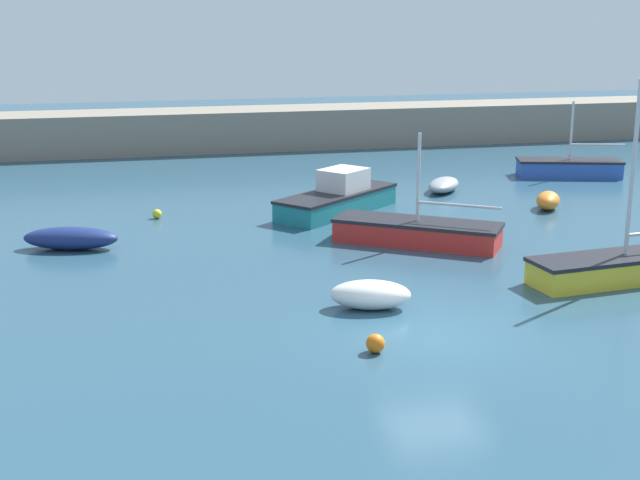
# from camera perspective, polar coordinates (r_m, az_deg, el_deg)

# --- Properties ---
(ground_plane) EXTENTS (120.00, 120.00, 0.20)m
(ground_plane) POSITION_cam_1_polar(r_m,az_deg,el_deg) (22.65, 7.42, -6.37)
(ground_plane) COLOR #284C60
(harbor_breakwater) EXTENTS (67.83, 3.77, 2.28)m
(harbor_breakwater) POSITION_cam_1_polar(r_m,az_deg,el_deg) (52.21, -4.78, 7.11)
(harbor_breakwater) COLOR gray
(harbor_breakwater) RESTS_ON ground_plane
(sailboat_short_mast) EXTENTS (5.75, 4.70, 3.87)m
(sailboat_short_mast) POSITION_cam_1_polar(r_m,az_deg,el_deg) (31.08, 6.24, 0.53)
(sailboat_short_mast) COLOR red
(sailboat_short_mast) RESTS_ON ground_plane
(sailboat_tall_mast) EXTENTS (6.23, 2.22, 6.02)m
(sailboat_tall_mast) POSITION_cam_1_polar(r_m,az_deg,el_deg) (28.29, 18.91, -1.58)
(sailboat_tall_mast) COLOR yellow
(sailboat_tall_mast) RESTS_ON ground_plane
(rowboat_white_midwater) EXTENTS (3.41, 1.94, 0.76)m
(rowboat_white_midwater) POSITION_cam_1_polar(r_m,az_deg,el_deg) (31.40, -15.67, 0.11)
(rowboat_white_midwater) COLOR navy
(rowboat_white_midwater) RESTS_ON ground_plane
(sailboat_twin_hulled) EXTENTS (5.19, 2.94, 3.64)m
(sailboat_twin_hulled) POSITION_cam_1_polar(r_m,az_deg,el_deg) (44.97, 15.65, 4.48)
(sailboat_twin_hulled) COLOR #2D56B7
(sailboat_twin_hulled) RESTS_ON ground_plane
(cabin_cruiser_white) EXTENTS (5.77, 5.23, 1.72)m
(cabin_cruiser_white) POSITION_cam_1_polar(r_m,az_deg,el_deg) (35.64, 1.18, 2.73)
(cabin_cruiser_white) COLOR teal
(cabin_cruiser_white) RESTS_ON ground_plane
(rowboat_blue_near) EXTENTS (2.50, 2.87, 0.59)m
(rowboat_blue_near) POSITION_cam_1_polar(r_m,az_deg,el_deg) (40.19, 7.92, 3.52)
(rowboat_blue_near) COLOR gray
(rowboat_blue_near) RESTS_ON ground_plane
(fishing_dinghy_green) EXTENTS (1.73, 2.02, 0.71)m
(fishing_dinghy_green) POSITION_cam_1_polar(r_m,az_deg,el_deg) (37.45, 14.39, 2.47)
(fishing_dinghy_green) COLOR orange
(fishing_dinghy_green) RESTS_ON ground_plane
(dinghy_near_pier) EXTENTS (2.43, 1.68, 0.79)m
(dinghy_near_pier) POSITION_cam_1_polar(r_m,az_deg,el_deg) (24.35, 3.25, -3.51)
(dinghy_near_pier) COLOR white
(dinghy_near_pier) RESTS_ON ground_plane
(mooring_buoy_yellow) EXTENTS (0.37, 0.37, 0.37)m
(mooring_buoy_yellow) POSITION_cam_1_polar(r_m,az_deg,el_deg) (35.25, -10.39, 1.65)
(mooring_buoy_yellow) COLOR yellow
(mooring_buoy_yellow) RESTS_ON ground_plane
(mooring_buoy_orange) EXTENTS (0.46, 0.46, 0.46)m
(mooring_buoy_orange) POSITION_cam_1_polar(r_m,az_deg,el_deg) (21.39, 3.57, -6.62)
(mooring_buoy_orange) COLOR orange
(mooring_buoy_orange) RESTS_ON ground_plane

